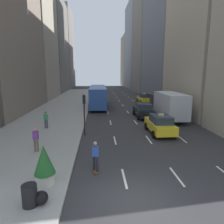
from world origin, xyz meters
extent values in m
plane|color=#333335|center=(0.00, 0.00, 0.00)|extent=(160.00, 160.00, 0.00)
cube|color=#9E9E99|center=(-7.00, 27.00, 0.07)|extent=(8.00, 66.00, 0.15)
cube|color=white|center=(-0.20, 2.00, 0.01)|extent=(0.12, 2.00, 0.01)
cube|color=white|center=(-0.20, 8.00, 0.01)|extent=(0.12, 2.00, 0.01)
cube|color=white|center=(-0.20, 14.00, 0.01)|extent=(0.12, 2.00, 0.01)
cube|color=white|center=(-0.20, 20.00, 0.01)|extent=(0.12, 2.00, 0.01)
cube|color=white|center=(-0.20, 26.00, 0.01)|extent=(0.12, 2.00, 0.01)
cube|color=white|center=(-0.20, 32.00, 0.01)|extent=(0.12, 2.00, 0.01)
cube|color=white|center=(-0.20, 38.00, 0.01)|extent=(0.12, 2.00, 0.01)
cube|color=white|center=(-0.20, 44.00, 0.01)|extent=(0.12, 2.00, 0.01)
cube|color=white|center=(-0.20, 50.00, 0.01)|extent=(0.12, 2.00, 0.01)
cube|color=white|center=(2.60, 2.00, 0.01)|extent=(0.12, 2.00, 0.01)
cube|color=white|center=(2.60, 8.00, 0.01)|extent=(0.12, 2.00, 0.01)
cube|color=white|center=(2.60, 14.00, 0.01)|extent=(0.12, 2.00, 0.01)
cube|color=white|center=(2.60, 20.00, 0.01)|extent=(0.12, 2.00, 0.01)
cube|color=white|center=(2.60, 26.00, 0.01)|extent=(0.12, 2.00, 0.01)
cube|color=white|center=(2.60, 32.00, 0.01)|extent=(0.12, 2.00, 0.01)
cube|color=white|center=(2.60, 38.00, 0.01)|extent=(0.12, 2.00, 0.01)
cube|color=white|center=(2.60, 44.00, 0.01)|extent=(0.12, 2.00, 0.01)
cube|color=white|center=(2.60, 50.00, 0.01)|extent=(0.12, 2.00, 0.01)
cube|color=white|center=(5.40, 8.00, 0.01)|extent=(0.12, 2.00, 0.01)
cube|color=white|center=(5.40, 14.00, 0.01)|extent=(0.12, 2.00, 0.01)
cube|color=white|center=(5.40, 20.00, 0.01)|extent=(0.12, 2.00, 0.01)
cube|color=white|center=(5.40, 26.00, 0.01)|extent=(0.12, 2.00, 0.01)
cube|color=white|center=(5.40, 32.00, 0.01)|extent=(0.12, 2.00, 0.01)
cube|color=white|center=(5.40, 38.00, 0.01)|extent=(0.12, 2.00, 0.01)
cube|color=white|center=(5.40, 44.00, 0.01)|extent=(0.12, 2.00, 0.01)
cube|color=white|center=(5.40, 50.00, 0.01)|extent=(0.12, 2.00, 0.01)
cube|color=gray|center=(-14.00, 21.02, 13.32)|extent=(6.00, 16.39, 26.65)
cube|color=#A89E89|center=(-14.00, 36.77, 18.01)|extent=(6.00, 13.16, 36.02)
cube|color=slate|center=(-14.00, 52.80, 12.83)|extent=(6.00, 17.16, 25.66)
cube|color=slate|center=(-14.00, 69.44, 13.94)|extent=(6.00, 14.64, 27.88)
cube|color=slate|center=(12.00, 33.57, 14.14)|extent=(6.00, 16.89, 28.28)
cube|color=slate|center=(12.00, 48.99, 18.80)|extent=(6.00, 13.21, 37.60)
cube|color=gray|center=(12.00, 65.27, 14.63)|extent=(6.00, 17.94, 29.26)
cube|color=gray|center=(12.00, 81.64, 10.52)|extent=(6.00, 13.93, 21.04)
cube|color=yellow|center=(6.80, 28.39, 0.71)|extent=(1.80, 4.40, 0.76)
cube|color=#28333D|center=(6.80, 28.12, 1.41)|extent=(1.58, 2.29, 0.64)
cube|color=#F2E599|center=(6.80, 28.12, 1.80)|extent=(0.44, 0.20, 0.14)
cylinder|color=black|center=(5.90, 29.75, 0.33)|extent=(0.22, 0.66, 0.66)
cylinder|color=black|center=(7.70, 29.75, 0.33)|extent=(0.22, 0.66, 0.66)
cylinder|color=black|center=(5.90, 27.02, 0.33)|extent=(0.22, 0.66, 0.66)
cylinder|color=black|center=(7.70, 27.02, 0.33)|extent=(0.22, 0.66, 0.66)
cube|color=yellow|center=(4.00, 9.69, 0.71)|extent=(1.80, 4.40, 0.76)
cube|color=#28333D|center=(4.00, 9.42, 1.41)|extent=(1.58, 2.29, 0.64)
cube|color=#F2E599|center=(4.00, 9.42, 1.80)|extent=(0.44, 0.20, 0.14)
cylinder|color=black|center=(3.10, 11.05, 0.33)|extent=(0.22, 0.66, 0.66)
cylinder|color=black|center=(4.90, 11.05, 0.33)|extent=(0.22, 0.66, 0.66)
cylinder|color=black|center=(3.10, 8.32, 0.33)|extent=(0.22, 0.66, 0.66)
cylinder|color=black|center=(4.90, 8.32, 0.33)|extent=(0.22, 0.66, 0.66)
cube|color=black|center=(4.00, 16.48, 0.74)|extent=(1.80, 4.81, 0.81)
cube|color=#28333D|center=(4.00, 16.19, 1.46)|extent=(1.58, 2.50, 0.64)
cylinder|color=black|center=(3.10, 17.97, 0.33)|extent=(0.22, 0.66, 0.66)
cylinder|color=black|center=(4.90, 17.97, 0.33)|extent=(0.22, 0.66, 0.66)
cylinder|color=black|center=(3.10, 14.99, 0.33)|extent=(0.22, 0.66, 0.66)
cylinder|color=black|center=(4.90, 14.99, 0.33)|extent=(0.22, 0.66, 0.66)
cube|color=#2D519E|center=(-1.60, 25.04, 1.80)|extent=(2.50, 11.60, 2.90)
cube|color=#28333D|center=(-1.60, 30.79, 2.15)|extent=(2.30, 0.12, 1.40)
cube|color=#28333D|center=(-2.81, 25.04, 2.15)|extent=(0.08, 9.86, 1.10)
cube|color=yellow|center=(-1.60, 30.79, 3.05)|extent=(1.50, 0.10, 0.36)
cylinder|color=black|center=(-2.85, 28.64, 0.50)|extent=(0.30, 1.00, 1.00)
cylinder|color=black|center=(-0.35, 28.64, 0.50)|extent=(0.30, 1.00, 1.00)
cylinder|color=black|center=(-2.85, 21.85, 0.50)|extent=(0.30, 1.00, 1.00)
cylinder|color=black|center=(-0.35, 21.85, 0.50)|extent=(0.30, 1.00, 1.00)
cube|color=#262628|center=(6.80, 19.04, 1.50)|extent=(2.10, 2.40, 2.10)
cube|color=#28333D|center=(6.80, 20.19, 1.80)|extent=(1.90, 0.10, 0.90)
cube|color=silver|center=(6.80, 14.84, 1.80)|extent=(2.30, 6.00, 2.70)
cylinder|color=black|center=(5.75, 19.04, 0.45)|extent=(0.28, 0.90, 0.90)
cylinder|color=black|center=(7.85, 19.04, 0.45)|extent=(0.28, 0.90, 0.90)
cylinder|color=black|center=(5.65, 13.64, 0.45)|extent=(0.28, 0.90, 0.90)
cylinder|color=black|center=(7.95, 13.64, 0.45)|extent=(0.28, 0.90, 0.90)
cube|color=brown|center=(-1.70, 2.85, 0.05)|extent=(0.24, 0.80, 0.03)
cylinder|color=black|center=(-1.70, 3.13, 0.03)|extent=(0.18, 0.05, 0.05)
cylinder|color=black|center=(-1.70, 2.57, 0.03)|extent=(0.18, 0.05, 0.05)
cylinder|color=#23232D|center=(-1.79, 2.97, 0.48)|extent=(0.14, 0.14, 0.84)
cylinder|color=#23232D|center=(-1.61, 2.73, 0.48)|extent=(0.14, 0.14, 0.84)
cube|color=#2D4CA5|center=(-1.70, 2.85, 1.19)|extent=(0.36, 0.22, 0.56)
sphere|color=brown|center=(-1.70, 2.85, 1.58)|extent=(0.22, 0.22, 0.22)
sphere|color=#B2AD9E|center=(-1.70, 2.85, 1.65)|extent=(0.20, 0.20, 0.20)
cylinder|color=black|center=(-4.28, -0.12, 0.60)|extent=(0.60, 0.60, 0.90)
cylinder|color=beige|center=(-4.08, 1.47, 0.43)|extent=(0.90, 0.90, 0.55)
cylinder|color=#382819|center=(-4.08, 1.47, 0.67)|extent=(0.83, 0.83, 0.06)
cone|color=#236028|center=(-4.08, 1.47, 1.40)|extent=(1.00, 1.00, 1.40)
sphere|color=black|center=(-3.86, -0.05, 0.43)|extent=(0.56, 0.56, 0.56)
cylinder|color=brown|center=(-5.83, 5.68, 0.58)|extent=(0.14, 0.14, 0.86)
cylinder|color=brown|center=(-5.65, 5.68, 0.58)|extent=(0.14, 0.14, 0.86)
cube|color=#72338C|center=(-5.74, 5.68, 1.29)|extent=(0.36, 0.22, 0.56)
sphere|color=tan|center=(-5.74, 5.68, 1.69)|extent=(0.22, 0.22, 0.22)
cylinder|color=#383D51|center=(-6.67, 11.62, 0.58)|extent=(0.14, 0.14, 0.86)
cylinder|color=#383D51|center=(-6.49, 11.62, 0.58)|extent=(0.14, 0.14, 0.86)
cube|color=#338C4C|center=(-6.58, 11.62, 1.29)|extent=(0.36, 0.22, 0.56)
sphere|color=brown|center=(-6.58, 11.62, 1.69)|extent=(0.22, 0.22, 0.22)
cylinder|color=black|center=(-2.75, 9.62, 1.80)|extent=(0.12, 0.12, 3.60)
cube|color=black|center=(-2.75, 9.80, 3.15)|extent=(0.24, 0.20, 0.72)
sphere|color=red|center=(-2.75, 9.91, 3.38)|extent=(0.14, 0.14, 0.14)
sphere|color=#4C3F14|center=(-2.75, 9.91, 3.15)|extent=(0.14, 0.14, 0.14)
sphere|color=#198C2D|center=(-2.75, 9.91, 2.92)|extent=(0.14, 0.14, 0.14)
camera|label=1|loc=(-1.48, -7.48, 5.38)|focal=32.00mm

